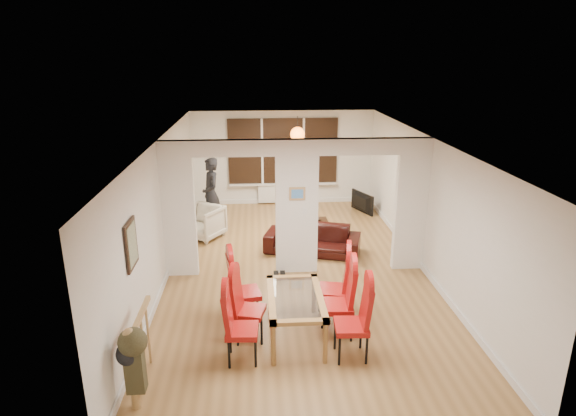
{
  "coord_description": "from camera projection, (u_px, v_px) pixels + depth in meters",
  "views": [
    {
      "loc": [
        -0.75,
        -8.6,
        4.09
      ],
      "look_at": [
        -0.12,
        0.6,
        1.1
      ],
      "focal_mm": 30.0,
      "sensor_mm": 36.0,
      "label": 1
    }
  ],
  "objects": [
    {
      "name": "wall_poster",
      "position": [
        131.0,
        244.0,
        6.54
      ],
      "size": [
        0.04,
        0.52,
        0.67
      ],
      "primitive_type": "cube",
      "color": "gray",
      "rests_on": "room_walls"
    },
    {
      "name": "sofa",
      "position": [
        312.0,
        239.0,
        10.26
      ],
      "size": [
        2.13,
        1.31,
        0.58
      ],
      "primitive_type": "imported",
      "rotation": [
        0.0,
        0.0,
        -0.29
      ],
      "color": "black",
      "rests_on": "floor"
    },
    {
      "name": "stair_newel",
      "position": [
        142.0,
        344.0,
        6.12
      ],
      "size": [
        0.4,
        1.2,
        1.1
      ],
      "primitive_type": null,
      "color": "#A7804C",
      "rests_on": "floor"
    },
    {
      "name": "room_walls",
      "position": [
        297.0,
        208.0,
        9.07
      ],
      "size": [
        5.0,
        9.0,
        2.6
      ],
      "primitive_type": null,
      "color": "silver",
      "rests_on": "floor"
    },
    {
      "name": "bowl",
      "position": [
        317.0,
        220.0,
        11.6
      ],
      "size": [
        0.2,
        0.2,
        0.05
      ],
      "primitive_type": "imported",
      "color": "black",
      "rests_on": "coffee_table"
    },
    {
      "name": "pillar_photo",
      "position": [
        297.0,
        194.0,
        8.89
      ],
      "size": [
        0.3,
        0.03,
        0.25
      ],
      "primitive_type": "cube",
      "color": "#4C8CD8",
      "rests_on": "divider_wall"
    },
    {
      "name": "armchair",
      "position": [
        203.0,
        222.0,
        11.03
      ],
      "size": [
        1.12,
        1.13,
        0.75
      ],
      "primitive_type": "imported",
      "rotation": [
        0.0,
        0.0,
        -0.57
      ],
      "color": "beige",
      "rests_on": "floor"
    },
    {
      "name": "dining_chair_la",
      "position": [
        242.0,
        325.0,
        6.55
      ],
      "size": [
        0.46,
        0.46,
        1.09
      ],
      "primitive_type": null,
      "rotation": [
        0.0,
        0.0,
        -0.05
      ],
      "color": "#9B120F",
      "rests_on": "floor"
    },
    {
      "name": "floor",
      "position": [
        296.0,
        270.0,
        9.47
      ],
      "size": [
        5.0,
        9.0,
        0.01
      ],
      "primitive_type": "cube",
      "color": "olive",
      "rests_on": "ground"
    },
    {
      "name": "person",
      "position": [
        211.0,
        194.0,
        11.4
      ],
      "size": [
        0.74,
        0.61,
        1.76
      ],
      "primitive_type": "imported",
      "rotation": [
        0.0,
        0.0,
        -1.24
      ],
      "color": "black",
      "rests_on": "floor"
    },
    {
      "name": "shoes",
      "position": [
        279.0,
        275.0,
        9.15
      ],
      "size": [
        0.22,
        0.24,
        0.09
      ],
      "primitive_type": null,
      "color": "black",
      "rests_on": "floor"
    },
    {
      "name": "divider_wall",
      "position": [
        297.0,
        208.0,
        9.07
      ],
      "size": [
        5.0,
        0.18,
        2.6
      ],
      "primitive_type": "cube",
      "color": "white",
      "rests_on": "floor"
    },
    {
      "name": "radiator",
      "position": [
        283.0,
        193.0,
        13.55
      ],
      "size": [
        1.4,
        0.08,
        0.5
      ],
      "primitive_type": "cube",
      "color": "white",
      "rests_on": "floor"
    },
    {
      "name": "dining_chair_rc",
      "position": [
        334.0,
        285.0,
        7.61
      ],
      "size": [
        0.54,
        0.54,
        1.15
      ],
      "primitive_type": null,
      "rotation": [
        0.0,
        0.0,
        -0.2
      ],
      "color": "#9B120F",
      "rests_on": "floor"
    },
    {
      "name": "dining_chair_ra",
      "position": [
        351.0,
        321.0,
        6.62
      ],
      "size": [
        0.48,
        0.48,
        1.14
      ],
      "primitive_type": null,
      "rotation": [
        0.0,
        0.0,
        -0.05
      ],
      "color": "#9B120F",
      "rests_on": "floor"
    },
    {
      "name": "dining_chair_rb",
      "position": [
        337.0,
        301.0,
        7.14
      ],
      "size": [
        0.49,
        0.49,
        1.15
      ],
      "primitive_type": null,
      "rotation": [
        0.0,
        0.0,
        -0.07
      ],
      "color": "#9B120F",
      "rests_on": "floor"
    },
    {
      "name": "coffee_table",
      "position": [
        308.0,
        224.0,
        11.67
      ],
      "size": [
        1.0,
        0.57,
        0.22
      ],
      "primitive_type": null,
      "rotation": [
        0.0,
        0.0,
        -0.1
      ],
      "color": "black",
      "rests_on": "floor"
    },
    {
      "name": "dining_table",
      "position": [
        295.0,
        317.0,
        7.16
      ],
      "size": [
        0.81,
        1.44,
        0.68
      ],
      "primitive_type": null,
      "color": "olive",
      "rests_on": "floor"
    },
    {
      "name": "bay_window_blinds",
      "position": [
        283.0,
        151.0,
        13.22
      ],
      "size": [
        3.0,
        0.08,
        1.8
      ],
      "primitive_type": "cube",
      "color": "black",
      "rests_on": "room_walls"
    },
    {
      "name": "bottle",
      "position": [
        303.0,
        214.0,
        11.65
      ],
      "size": [
        0.07,
        0.07,
        0.3
      ],
      "primitive_type": "cylinder",
      "color": "#143F19",
      "rests_on": "coffee_table"
    },
    {
      "name": "dining_chair_lc",
      "position": [
        245.0,
        288.0,
        7.53
      ],
      "size": [
        0.54,
        0.54,
        1.14
      ],
      "primitive_type": null,
      "rotation": [
        0.0,
        0.0,
        0.19
      ],
      "color": "#9B120F",
      "rests_on": "floor"
    },
    {
      "name": "television",
      "position": [
        359.0,
        203.0,
        12.83
      ],
      "size": [
        0.9,
        0.48,
        0.54
      ],
      "primitive_type": "imported",
      "rotation": [
        0.0,
        0.0,
        1.98
      ],
      "color": "black",
      "rests_on": "floor"
    },
    {
      "name": "pendant_light",
      "position": [
        298.0,
        134.0,
        11.96
      ],
      "size": [
        0.36,
        0.36,
        0.36
      ],
      "primitive_type": "sphere",
      "color": "orange",
      "rests_on": "room_walls"
    },
    {
      "name": "dining_chair_lb",
      "position": [
        249.0,
        306.0,
        7.06
      ],
      "size": [
        0.52,
        0.52,
        1.08
      ],
      "primitive_type": null,
      "rotation": [
        0.0,
        0.0,
        -0.25
      ],
      "color": "#9B120F",
      "rests_on": "floor"
    }
  ]
}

